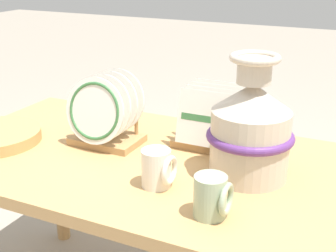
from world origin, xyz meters
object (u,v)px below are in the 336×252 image
(dish_rack_square_plates, at_px, (210,126))
(mug_sage_glaze, at_px, (212,197))
(dish_rack_round_plates, at_px, (105,117))
(mug_cream_glaze, at_px, (158,168))
(ceramic_vase, at_px, (251,128))

(dish_rack_square_plates, bearing_deg, mug_sage_glaze, -68.69)
(dish_rack_round_plates, xyz_separation_m, dish_rack_square_plates, (0.30, 0.13, -0.03))
(dish_rack_round_plates, bearing_deg, dish_rack_square_plates, 23.83)
(dish_rack_round_plates, relative_size, mug_cream_glaze, 2.24)
(ceramic_vase, height_order, dish_rack_square_plates, ceramic_vase)
(dish_rack_round_plates, height_order, dish_rack_square_plates, dish_rack_round_plates)
(dish_rack_square_plates, bearing_deg, ceramic_vase, -42.89)
(dish_rack_square_plates, bearing_deg, mug_cream_glaze, -94.24)
(ceramic_vase, relative_size, dish_rack_square_plates, 1.57)
(ceramic_vase, xyz_separation_m, dish_rack_round_plates, (-0.47, 0.02, -0.05))
(dish_rack_square_plates, distance_m, mug_sage_glaze, 0.42)
(ceramic_vase, bearing_deg, mug_sage_glaze, -93.58)
(dish_rack_square_plates, relative_size, mug_sage_glaze, 2.12)
(mug_sage_glaze, bearing_deg, dish_rack_square_plates, 111.31)
(dish_rack_round_plates, xyz_separation_m, mug_cream_glaze, (0.28, -0.18, -0.04))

